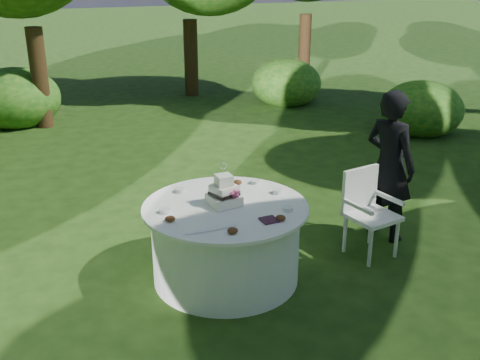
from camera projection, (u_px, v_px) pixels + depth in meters
name	position (u px, v px, depth m)	size (l,w,h in m)	color
ground	(226.00, 277.00, 5.51)	(80.00, 80.00, 0.00)	#19320D
napkins	(269.00, 220.00, 4.91)	(0.14, 0.14, 0.02)	#431C31
feather_plume	(211.00, 229.00, 4.75)	(0.48, 0.07, 0.01)	white
guest	(389.00, 166.00, 6.07)	(0.61, 0.40, 1.68)	black
table	(226.00, 242.00, 5.37)	(1.56, 1.56, 0.77)	white
cake	(224.00, 193.00, 5.21)	(0.29, 0.29, 0.41)	white
chair	(367.00, 206.00, 5.84)	(0.53, 0.52, 0.91)	white
votives	(233.00, 196.00, 5.40)	(1.25, 0.94, 0.04)	silver
petal_cups	(231.00, 211.00, 5.05)	(0.99, 1.10, 0.05)	#562D16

